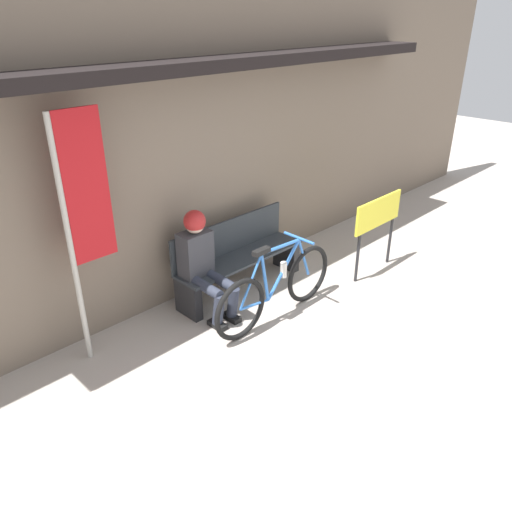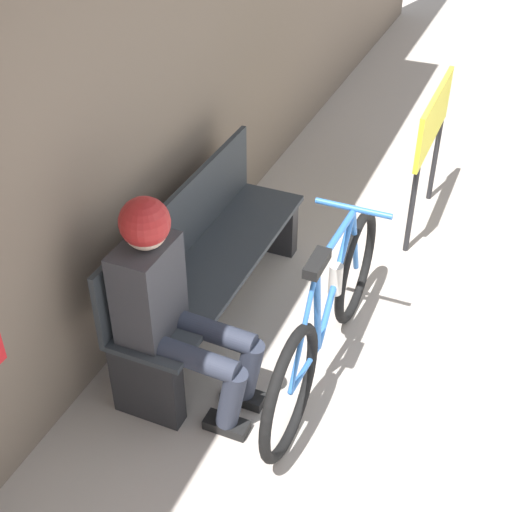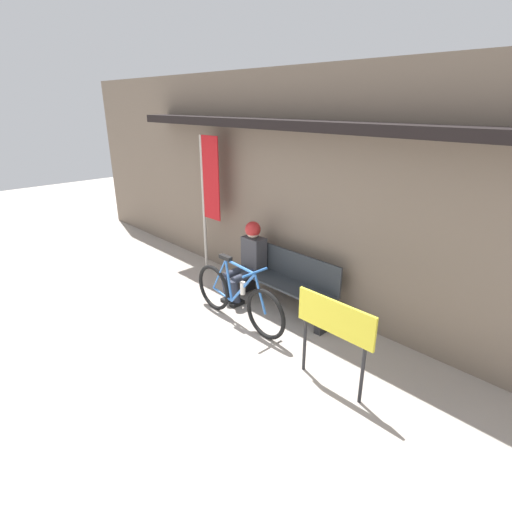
{
  "view_description": "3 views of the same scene",
  "coord_description": "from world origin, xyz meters",
  "px_view_note": "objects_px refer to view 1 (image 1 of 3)",
  "views": [
    {
      "loc": [
        -3.5,
        -1.15,
        2.99
      ],
      "look_at": [
        -0.26,
        2.1,
        0.69
      ],
      "focal_mm": 35.0,
      "sensor_mm": 36.0,
      "label": 1
    },
    {
      "loc": [
        -2.82,
        1.15,
        2.74
      ],
      "look_at": [
        -0.03,
        2.34,
        0.53
      ],
      "focal_mm": 50.0,
      "sensor_mm": 36.0,
      "label": 2
    },
    {
      "loc": [
        3.4,
        -1.16,
        2.76
      ],
      "look_at": [
        -0.26,
        2.31,
        0.81
      ],
      "focal_mm": 28.0,
      "sensor_mm": 36.0,
      "label": 3
    }
  ],
  "objects_px": {
    "signboard": "(378,218)",
    "bicycle": "(277,288)",
    "banner_pole": "(81,210)",
    "park_bench_near": "(238,258)",
    "person_seated": "(202,258)"
  },
  "relations": [
    {
      "from": "park_bench_near",
      "to": "banner_pole",
      "type": "bearing_deg",
      "value": 178.73
    },
    {
      "from": "person_seated",
      "to": "banner_pole",
      "type": "relative_size",
      "value": 0.51
    },
    {
      "from": "park_bench_near",
      "to": "signboard",
      "type": "relative_size",
      "value": 1.7
    },
    {
      "from": "banner_pole",
      "to": "signboard",
      "type": "height_order",
      "value": "banner_pole"
    },
    {
      "from": "banner_pole",
      "to": "signboard",
      "type": "distance_m",
      "value": 3.43
    },
    {
      "from": "banner_pole",
      "to": "signboard",
      "type": "relative_size",
      "value": 2.34
    },
    {
      "from": "bicycle",
      "to": "signboard",
      "type": "xyz_separation_m",
      "value": [
        1.62,
        -0.14,
        0.37
      ]
    },
    {
      "from": "park_bench_near",
      "to": "bicycle",
      "type": "bearing_deg",
      "value": -101.14
    },
    {
      "from": "bicycle",
      "to": "banner_pole",
      "type": "distance_m",
      "value": 2.1
    },
    {
      "from": "bicycle",
      "to": "person_seated",
      "type": "height_order",
      "value": "person_seated"
    },
    {
      "from": "park_bench_near",
      "to": "person_seated",
      "type": "xyz_separation_m",
      "value": [
        -0.62,
        -0.12,
        0.27
      ]
    },
    {
      "from": "person_seated",
      "to": "banner_pole",
      "type": "height_order",
      "value": "banner_pole"
    },
    {
      "from": "park_bench_near",
      "to": "banner_pole",
      "type": "relative_size",
      "value": 0.72
    },
    {
      "from": "signboard",
      "to": "bicycle",
      "type": "bearing_deg",
      "value": 174.98
    },
    {
      "from": "bicycle",
      "to": "banner_pole",
      "type": "xyz_separation_m",
      "value": [
        -1.6,
        0.79,
        1.1
      ]
    }
  ]
}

